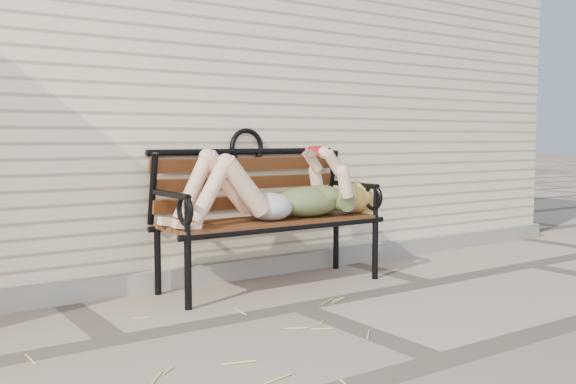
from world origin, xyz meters
TOP-DOWN VIEW (x-y plane):
  - ground at (0.00, 0.00)m, footprint 80.00×80.00m
  - house_wall at (0.00, 3.00)m, footprint 8.00×4.00m
  - foundation_strip at (0.00, 0.97)m, footprint 8.00×0.10m
  - garden_bench at (0.18, 0.72)m, footprint 1.85×0.74m
  - reading_woman at (0.20, 0.57)m, footprint 1.74×0.40m
  - straw_scatter at (-0.74, -0.40)m, footprint 2.77×1.62m

SIDE VIEW (x-z plane):
  - ground at x=0.00m, z-range 0.00..0.00m
  - straw_scatter at x=-0.74m, z-range 0.00..0.01m
  - foundation_strip at x=0.00m, z-range 0.00..0.15m
  - garden_bench at x=0.18m, z-range 0.07..1.27m
  - reading_woman at x=0.20m, z-range 0.44..0.99m
  - house_wall at x=0.00m, z-range 0.00..3.00m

